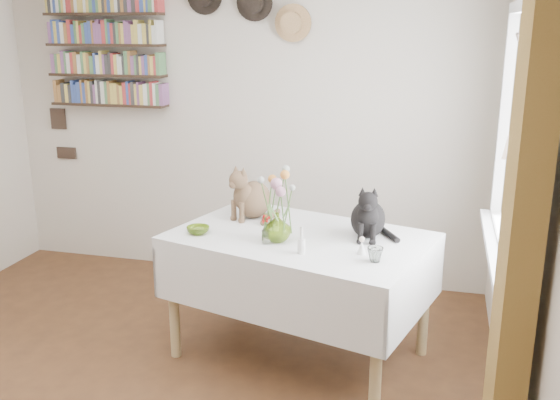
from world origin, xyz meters
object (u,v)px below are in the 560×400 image
(black_cat, at_px, (368,209))
(bookshelf_unit, at_px, (106,50))
(dining_table, at_px, (300,266))
(flower_vase, at_px, (277,227))
(tabby_cat, at_px, (254,190))

(black_cat, relative_size, bookshelf_unit, 0.34)
(dining_table, relative_size, black_cat, 5.03)
(bookshelf_unit, bearing_deg, flower_vase, -36.32)
(flower_vase, bearing_deg, black_cat, 23.57)
(black_cat, xyz_separation_m, flower_vase, (-0.51, -0.22, -0.08))
(tabby_cat, height_order, bookshelf_unit, bookshelf_unit)
(black_cat, relative_size, flower_vase, 1.97)
(dining_table, height_order, bookshelf_unit, bookshelf_unit)
(dining_table, distance_m, black_cat, 0.55)
(flower_vase, height_order, bookshelf_unit, bookshelf_unit)
(dining_table, bearing_deg, flower_vase, -129.31)
(black_cat, distance_m, bookshelf_unit, 2.68)
(dining_table, bearing_deg, tabby_cat, 141.59)
(tabby_cat, bearing_deg, black_cat, 14.32)
(dining_table, relative_size, tabby_cat, 4.68)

